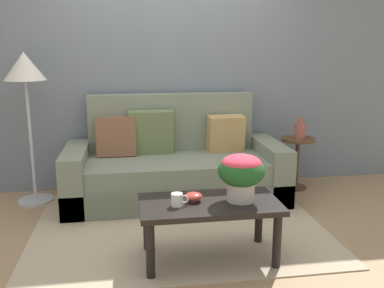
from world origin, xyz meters
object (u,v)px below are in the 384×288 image
(couch, at_px, (174,167))
(coffee_table, at_px, (209,211))
(side_table, at_px, (297,154))
(table_vase, at_px, (300,130))
(snack_bowl, at_px, (194,196))
(potted_plant, at_px, (241,172))
(coffee_mug, at_px, (177,200))
(floor_lamp, at_px, (25,79))

(couch, height_order, coffee_table, couch)
(side_table, relative_size, table_vase, 2.57)
(snack_bowl, relative_size, table_vase, 0.57)
(potted_plant, bearing_deg, snack_bowl, 173.25)
(couch, xyz_separation_m, table_vase, (1.40, 0.08, 0.34))
(couch, bearing_deg, snack_bowl, -90.47)
(coffee_table, height_order, table_vase, table_vase)
(snack_bowl, distance_m, table_vase, 2.01)
(couch, bearing_deg, side_table, 3.25)
(coffee_table, distance_m, potted_plant, 0.37)
(couch, xyz_separation_m, side_table, (1.38, 0.08, 0.07))
(couch, xyz_separation_m, snack_bowl, (-0.01, -1.33, 0.16))
(side_table, bearing_deg, coffee_table, -131.58)
(side_table, xyz_separation_m, table_vase, (0.02, 0.00, 0.27))
(couch, bearing_deg, potted_plant, -76.43)
(couch, relative_size, coffee_mug, 17.37)
(side_table, bearing_deg, floor_lamp, 179.86)
(floor_lamp, bearing_deg, snack_bowl, -45.07)
(potted_plant, distance_m, snack_bowl, 0.39)
(side_table, distance_m, snack_bowl, 1.99)
(coffee_mug, bearing_deg, couch, 84.39)
(coffee_table, xyz_separation_m, side_table, (1.28, 1.44, 0.02))
(side_table, distance_m, potted_plant, 1.81)
(coffee_table, xyz_separation_m, table_vase, (1.30, 1.45, 0.29))
(potted_plant, bearing_deg, coffee_mug, -176.09)
(coffee_table, bearing_deg, snack_bowl, 164.82)
(potted_plant, relative_size, snack_bowl, 2.69)
(coffee_mug, distance_m, snack_bowl, 0.15)
(side_table, xyz_separation_m, potted_plant, (-1.05, -1.45, 0.27))
(potted_plant, relative_size, coffee_mug, 2.72)
(floor_lamp, height_order, coffee_mug, floor_lamp)
(side_table, relative_size, coffee_mug, 4.55)
(side_table, xyz_separation_m, floor_lamp, (-2.81, 0.01, 0.85))
(floor_lamp, xyz_separation_m, table_vase, (2.83, -0.00, -0.58))
(coffee_table, relative_size, snack_bowl, 7.91)
(couch, distance_m, side_table, 1.39)
(snack_bowl, bearing_deg, floor_lamp, 134.93)
(coffee_mug, bearing_deg, table_vase, 44.04)
(couch, relative_size, table_vase, 9.80)
(potted_plant, bearing_deg, coffee_table, 177.56)
(table_vase, bearing_deg, potted_plant, -126.30)
(potted_plant, xyz_separation_m, snack_bowl, (-0.34, 0.04, -0.18))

